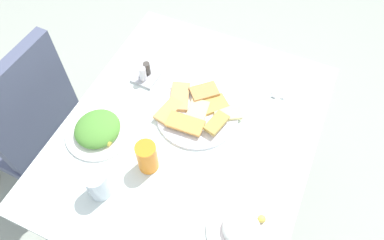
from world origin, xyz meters
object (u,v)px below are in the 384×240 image
pide_platter (197,112)px  fork (290,83)px  salad_plate_greens (241,229)px  spoon (281,80)px  dining_table (189,143)px  drinking_glass (98,184)px  dining_chair (24,119)px  paper_napkin (285,83)px  soda_can (147,157)px  salad_plate_rice (98,130)px  condiment_caddy (145,75)px

pide_platter → fork: 0.38m
pide_platter → salad_plate_greens: 0.44m
pide_platter → spoon: pide_platter is taller
dining_table → pide_platter: size_ratio=3.30×
pide_platter → drinking_glass: (-0.40, 0.16, 0.04)m
pide_platter → drinking_glass: 0.43m
dining_chair → paper_napkin: bearing=-64.9°
soda_can → drinking_glass: size_ratio=1.10×
dining_chair → salad_plate_greens: 1.06m
salad_plate_rice → drinking_glass: bearing=-145.9°
dining_table → fork: (0.35, -0.27, 0.09)m
dining_chair → salad_plate_rice: bearing=-93.0°
fork → condiment_caddy: size_ratio=1.75×
salad_plate_greens → dining_chair: bearing=81.9°
dining_table → condiment_caddy: (0.16, 0.25, 0.10)m
soda_can → paper_napkin: soda_can is taller
condiment_caddy → dining_chair: bearing=118.6°
condiment_caddy → salad_plate_greens: bearing=-127.4°
paper_napkin → condiment_caddy: bearing=111.5°
dining_table → drinking_glass: (-0.31, 0.16, 0.14)m
soda_can → condiment_caddy: 0.38m
condiment_caddy → salad_plate_rice: bearing=173.6°
salad_plate_greens → salad_plate_rice: size_ratio=0.88×
pide_platter → soda_can: (-0.26, 0.06, 0.05)m
dining_table → pide_platter: pide_platter is taller
pide_platter → salad_plate_rice: 0.35m
pide_platter → paper_napkin: 0.37m
salad_plate_rice → soda_can: (-0.04, -0.22, 0.04)m
dining_table → salad_plate_greens: 0.40m
dining_table → spoon: bearing=-33.3°
fork → spoon: (0.00, 0.04, 0.00)m
salad_plate_greens → dining_table: bearing=48.3°
drinking_glass → soda_can: bearing=-34.5°
paper_napkin → dining_chair: bearing=115.1°
salad_plate_rice → condiment_caddy: size_ratio=2.45×
soda_can → salad_plate_greens: bearing=-102.9°
spoon → pide_platter: bearing=140.8°
dining_table → spoon: 0.43m
salad_plate_greens → fork: (0.61, 0.02, -0.01)m
dining_chair → salad_plate_rice: dining_chair is taller
pide_platter → salad_plate_rice: bearing=127.3°
soda_can → fork: soda_can is taller
dining_chair → salad_plate_greens: size_ratio=4.32×
salad_plate_greens → fork: 0.61m
dining_table → drinking_glass: size_ratio=9.17×
condiment_caddy → fork: bearing=-69.1°
salad_plate_greens → paper_napkin: size_ratio=1.33×
dining_chair → salad_plate_rice: size_ratio=3.81×
salad_plate_rice → fork: size_ratio=1.40×
dining_chair → salad_plate_greens: dining_chair is taller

